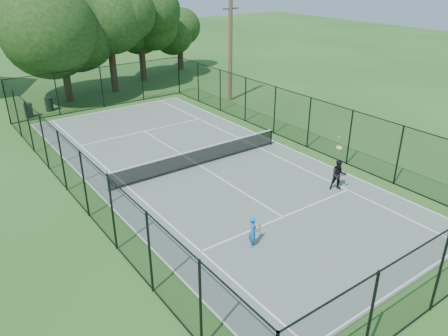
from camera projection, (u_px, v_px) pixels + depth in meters
ground at (199, 166)px, 22.95m from camera, size 120.00×120.00×0.00m
tennis_court at (199, 166)px, 22.94m from camera, size 11.00×24.00×0.06m
tennis_net at (199, 156)px, 22.71m from camera, size 10.08×0.08×0.95m
fence at (199, 140)px, 22.32m from camera, size 13.10×26.10×3.00m
tree_near_left at (58, 25)px, 31.53m from camera, size 7.10×7.10×9.26m
tree_near_mid at (109, 29)px, 34.45m from camera, size 6.20×6.20×8.11m
tree_near_right at (140, 23)px, 37.94m from camera, size 5.70×5.70×7.86m
tree_far_right at (180, 34)px, 42.82m from camera, size 4.26×4.26×5.63m
trash_bin_left at (29, 110)px, 30.11m from camera, size 0.58×0.58×0.99m
trash_bin_right at (49, 104)px, 31.48m from camera, size 0.58×0.58×0.97m
utility_pole at (230, 51)px, 32.59m from camera, size 1.40×0.30×7.44m
player_blue at (253, 231)px, 16.14m from camera, size 0.85×0.54×1.24m
player_black at (339, 175)px, 20.17m from camera, size 0.92×1.02×2.40m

